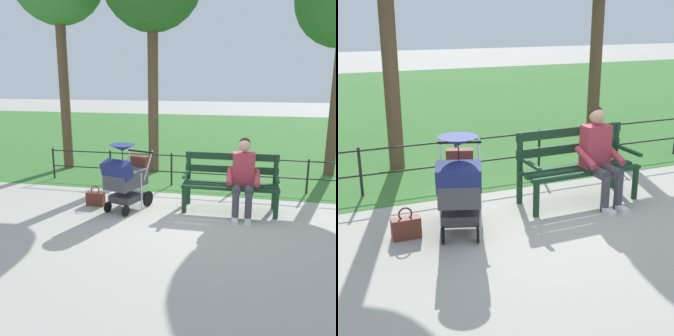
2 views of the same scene
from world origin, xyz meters
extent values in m
plane|color=#ADA89E|center=(0.00, 0.00, 0.00)|extent=(60.00, 60.00, 0.00)
cube|color=#3D7533|center=(0.00, -8.80, 0.00)|extent=(40.00, 16.00, 0.01)
cube|color=#193D23|center=(-0.61, -0.18, 0.45)|extent=(1.60, 0.13, 0.04)
cube|color=#193D23|center=(-0.61, 0.00, 0.45)|extent=(1.60, 0.13, 0.04)
cube|color=#193D23|center=(-0.62, 0.18, 0.45)|extent=(1.60, 0.13, 0.04)
cube|color=#193D23|center=(-0.61, -0.28, 0.67)|extent=(1.60, 0.06, 0.12)
cube|color=#193D23|center=(-0.61, -0.28, 0.90)|extent=(1.60, 0.06, 0.12)
cylinder|color=#193D23|center=(-1.37, 0.19, 0.23)|extent=(0.08, 0.08, 0.45)
cylinder|color=#193D23|center=(-1.36, -0.29, 0.47)|extent=(0.08, 0.08, 0.95)
cube|color=#193D23|center=(-1.36, -0.01, 0.63)|extent=(0.06, 0.56, 0.04)
cylinder|color=#193D23|center=(0.13, 0.21, 0.23)|extent=(0.08, 0.08, 0.45)
cylinder|color=#193D23|center=(0.14, -0.27, 0.47)|extent=(0.08, 0.08, 0.95)
cube|color=#193D23|center=(0.14, 0.01, 0.63)|extent=(0.06, 0.56, 0.04)
cylinder|color=#42424C|center=(-0.93, 0.22, 0.47)|extent=(0.15, 0.40, 0.14)
cylinder|color=#42424C|center=(-0.73, 0.22, 0.47)|extent=(0.15, 0.40, 0.14)
cylinder|color=#42424C|center=(-0.93, 0.42, 0.24)|extent=(0.11, 0.11, 0.47)
cylinder|color=#42424C|center=(-0.73, 0.42, 0.24)|extent=(0.11, 0.11, 0.47)
cube|color=silver|center=(-0.93, 0.50, 0.04)|extent=(0.10, 0.22, 0.07)
cube|color=silver|center=(-0.73, 0.50, 0.04)|extent=(0.10, 0.22, 0.07)
cube|color=#B23847|center=(-0.82, 0.00, 0.75)|extent=(0.36, 0.23, 0.56)
cylinder|color=#B23847|center=(-1.04, 0.12, 0.65)|extent=(0.10, 0.43, 0.23)
cylinder|color=#B23847|center=(-0.60, 0.12, 0.65)|extent=(0.10, 0.43, 0.23)
sphere|color=tan|center=(-0.82, 0.00, 1.15)|extent=(0.20, 0.20, 0.20)
sphere|color=black|center=(-0.82, -0.03, 1.18)|extent=(0.19, 0.19, 0.19)
cylinder|color=black|center=(0.81, 0.05, 0.14)|extent=(0.12, 0.27, 0.28)
cylinder|color=black|center=(1.25, -0.10, 0.14)|extent=(0.12, 0.27, 0.28)
cylinder|color=black|center=(1.04, 0.61, 0.09)|extent=(0.09, 0.18, 0.18)
cylinder|color=black|center=(1.40, 0.48, 0.09)|extent=(0.09, 0.18, 0.18)
cube|color=#38383D|center=(1.12, 0.26, 0.22)|extent=(0.56, 0.63, 0.12)
cylinder|color=silver|center=(0.87, 0.24, 0.33)|extent=(0.03, 0.03, 0.65)
cylinder|color=silver|center=(1.31, 0.09, 0.33)|extent=(0.03, 0.03, 0.65)
cube|color=#47474C|center=(1.13, 0.28, 0.55)|extent=(0.65, 0.79, 0.28)
cube|color=navy|center=(1.21, 0.51, 0.75)|extent=(0.55, 0.44, 0.33)
cylinder|color=black|center=(0.99, -0.14, 0.95)|extent=(0.50, 0.19, 0.03)
cylinder|color=silver|center=(0.80, 0.03, 0.75)|extent=(0.12, 0.29, 0.49)
cylinder|color=silver|center=(1.24, -0.12, 0.75)|extent=(0.12, 0.29, 0.49)
cone|color=navy|center=(1.16, 0.36, 1.10)|extent=(0.56, 0.56, 0.10)
cylinder|color=black|center=(1.16, 0.36, 0.92)|extent=(0.01, 0.01, 0.30)
cube|color=brown|center=(1.00, -0.12, 0.73)|extent=(0.35, 0.25, 0.28)
cube|color=brown|center=(1.74, 0.20, 0.12)|extent=(0.32, 0.14, 0.24)
torus|color=brown|center=(1.74, 0.20, 0.29)|extent=(0.16, 0.02, 0.16)
cylinder|color=black|center=(-2.03, -1.34, 0.35)|extent=(0.04, 0.04, 0.70)
cylinder|color=black|center=(-0.68, -1.34, 0.35)|extent=(0.04, 0.04, 0.70)
cylinder|color=black|center=(0.68, -1.34, 0.35)|extent=(0.04, 0.04, 0.70)
cylinder|color=black|center=(2.03, -1.34, 0.35)|extent=(0.04, 0.04, 0.70)
cylinder|color=black|center=(0.00, -1.34, 0.65)|extent=(6.78, 0.02, 0.02)
cylinder|color=black|center=(0.00, -1.34, 0.30)|extent=(6.78, 0.02, 0.02)
cylinder|color=brown|center=(1.35, -2.43, 1.77)|extent=(0.24, 0.24, 3.54)
cylinder|color=brown|center=(-2.75, -3.04, 1.58)|extent=(0.24, 0.24, 3.16)
camera|label=1|loc=(-0.91, 6.19, 2.23)|focal=40.36mm
camera|label=2|loc=(2.61, 5.13, 2.38)|focal=51.26mm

